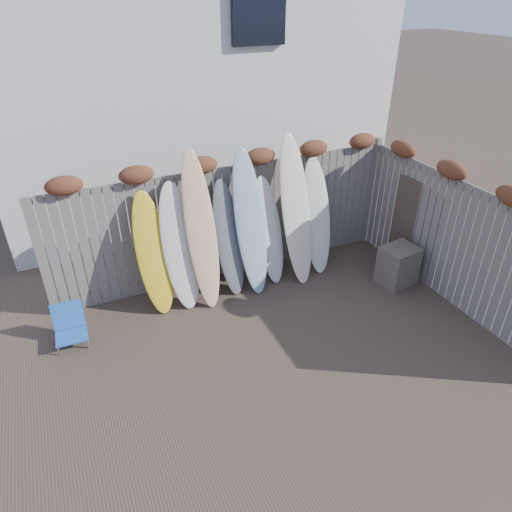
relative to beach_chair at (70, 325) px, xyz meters
name	(u,v)px	position (x,y,z in m)	size (l,w,h in m)	color
ground	(291,357)	(2.75, -1.65, -0.27)	(80.00, 80.00, 0.00)	#493A2D
back_fence	(230,213)	(2.81, 0.75, 0.91)	(6.05, 0.28, 2.24)	slate
right_fence	(457,236)	(5.75, -1.39, 0.87)	(0.28, 4.40, 2.24)	slate
house	(177,52)	(3.25, 4.85, 2.93)	(8.50, 5.50, 6.33)	silver
beach_chair	(70,325)	(0.00, 0.00, 0.00)	(0.46, 0.49, 0.58)	blue
wooden_crate	(398,265)	(5.30, -0.75, 0.07)	(0.59, 0.49, 0.69)	brown
lattice_panel	(419,231)	(5.78, -0.60, 0.57)	(0.05, 1.12, 1.68)	#31291E
surfboard_0	(153,254)	(1.38, 0.34, 0.68)	(0.52, 0.07, 1.97)	gold
surfboard_1	(180,247)	(1.79, 0.31, 0.72)	(0.55, 0.07, 2.06)	silver
surfboard_2	(201,231)	(2.14, 0.26, 0.94)	(0.47, 0.07, 2.53)	#E7C086
surfboard_3	(229,239)	(2.62, 0.33, 0.67)	(0.46, 0.07, 1.95)	#595F62
surfboard_4	(250,223)	(2.98, 0.29, 0.90)	(0.51, 0.07, 2.43)	#8EACC4
surfboard_5	(269,231)	(3.36, 0.36, 0.63)	(0.47, 0.07, 1.88)	silver
surfboard_6	(296,211)	(3.81, 0.26, 0.96)	(0.52, 0.07, 2.56)	#F6DEC1
surfboard_7	(317,216)	(4.28, 0.35, 0.73)	(0.51, 0.07, 2.08)	silver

